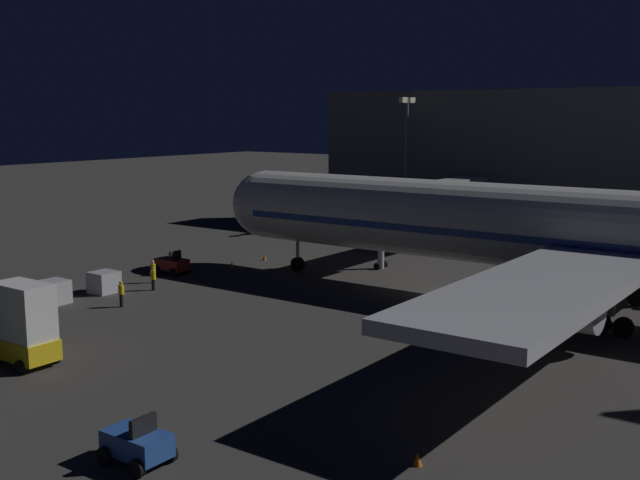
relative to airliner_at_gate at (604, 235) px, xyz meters
name	(u,v)px	position (x,y,z in m)	size (l,w,h in m)	color
ground_plane	(449,293)	(0.00, -10.92, -5.38)	(320.00, 320.00, 0.00)	#383533
airliner_at_gate	(604,235)	(0.00, 0.00, 0.00)	(49.94, 63.22, 18.86)	silver
jet_bridge	(419,199)	(-11.66, -19.94, 0.10)	(21.68, 3.40, 7.01)	#9E9E99
apron_floodlight_mast	(406,153)	(-25.50, -29.18, 3.51)	(2.90, 0.50, 15.00)	#59595E
baggage_tug_lead	(172,264)	(6.94, -32.93, -4.60)	(1.86, 2.74, 1.95)	maroon
pushback_tug	(137,444)	(32.51, -7.78, -4.60)	(1.86, 2.60, 1.95)	#234C9E
ops_van	(20,324)	(28.05, -22.11, -3.22)	(2.36, 4.76, 4.41)	yellow
baggage_container_near_belt	(104,282)	(14.77, -31.89, -4.58)	(1.85, 1.82, 1.59)	#B7BABF
baggage_container_far_row	(54,292)	(19.03, -32.00, -4.54)	(1.77, 1.82, 1.67)	#B7BABF
ground_crew_near_nose_gear	(153,270)	(10.30, -31.50, -4.39)	(0.40, 0.40, 1.79)	black
ground_crew_by_belt_loader	(153,277)	(12.09, -29.50, -4.39)	(0.40, 0.40, 1.81)	black
ground_crew_under_port_wing	(121,293)	(16.90, -27.40, -4.37)	(0.40, 0.40, 1.82)	black
traffic_cone_nose_port	(265,257)	(-2.20, -30.55, -5.10)	(0.36, 0.36, 0.55)	orange
traffic_cone_nose_starboard	(232,265)	(2.20, -30.55, -5.10)	(0.36, 0.36, 0.55)	orange
traffic_cone_wingtip_svc_side	(418,459)	(26.47, 0.96, -5.10)	(0.36, 0.36, 0.55)	orange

